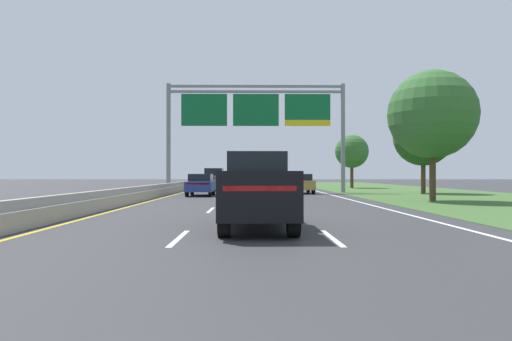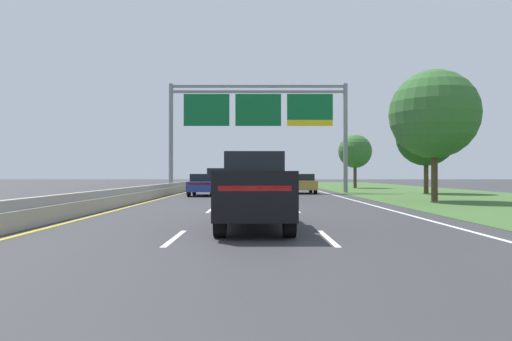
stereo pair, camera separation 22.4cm
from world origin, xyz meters
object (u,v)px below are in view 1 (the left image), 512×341
at_px(car_darkgreen_centre_lane_suv, 253,179).
at_px(car_blue_left_lane_sedan, 201,184).
at_px(car_silver_centre_lane_suv, 253,182).
at_px(roadside_tree_far, 423,137).
at_px(pickup_truck_black, 257,191).
at_px(roadside_tree_mid, 432,114).
at_px(overhead_sign_gantry, 256,115).
at_px(car_grey_left_lane_suv, 214,179).
at_px(car_gold_right_lane_sedan, 301,183).
at_px(roadside_tree_distant, 352,151).

bearing_deg(car_darkgreen_centre_lane_suv, car_blue_left_lane_sedan, 157.57).
height_order(car_darkgreen_centre_lane_suv, car_blue_left_lane_sedan, car_darkgreen_centre_lane_suv).
distance_m(car_silver_centre_lane_suv, roadside_tree_far, 17.75).
xyz_separation_m(pickup_truck_black, roadside_tree_mid, (10.21, 13.48, 3.89)).
height_order(car_blue_left_lane_sedan, roadside_tree_far, roadside_tree_far).
bearing_deg(overhead_sign_gantry, car_grey_left_lane_suv, 124.98).
relative_size(car_gold_right_lane_sedan, car_darkgreen_centre_lane_suv, 0.94).
bearing_deg(car_darkgreen_centre_lane_suv, roadside_tree_far, -111.98).
bearing_deg(car_silver_centre_lane_suv, car_blue_left_lane_sedan, 28.68).
height_order(car_gold_right_lane_sedan, roadside_tree_mid, roadside_tree_mid).
height_order(car_blue_left_lane_sedan, roadside_tree_mid, roadside_tree_mid).
height_order(car_gold_right_lane_sedan, roadside_tree_far, roadside_tree_far).
bearing_deg(car_silver_centre_lane_suv, pickup_truck_black, -179.69).
bearing_deg(car_silver_centre_lane_suv, car_darkgreen_centre_lane_suv, 0.05).
bearing_deg(roadside_tree_far, pickup_truck_black, -119.20).
bearing_deg(car_gold_right_lane_sedan, overhead_sign_gantry, 66.07).
distance_m(car_gold_right_lane_sedan, roadside_tree_mid, 13.59).
distance_m(car_blue_left_lane_sedan, roadside_tree_distant, 24.29).
relative_size(pickup_truck_black, roadside_tree_distant, 0.90).
distance_m(overhead_sign_gantry, car_grey_left_lane_suv, 8.72).
xyz_separation_m(pickup_truck_black, car_blue_left_lane_sedan, (-3.79, 20.63, -0.26)).
bearing_deg(roadside_tree_distant, car_blue_left_lane_sedan, -128.29).
xyz_separation_m(car_darkgreen_centre_lane_suv, roadside_tree_distant, (11.14, 9.61, 3.00)).
bearing_deg(roadside_tree_mid, roadside_tree_far, 72.48).
height_order(overhead_sign_gantry, car_gold_right_lane_sedan, overhead_sign_gantry).
height_order(car_darkgreen_centre_lane_suv, car_grey_left_lane_suv, same).
xyz_separation_m(car_darkgreen_centre_lane_suv, car_silver_centre_lane_suv, (-0.03, -16.18, 0.00)).
distance_m(car_darkgreen_centre_lane_suv, roadside_tree_mid, 19.73).
relative_size(car_grey_left_lane_suv, car_silver_centre_lane_suv, 1.00).
bearing_deg(roadside_tree_mid, pickup_truck_black, -127.13).
bearing_deg(roadside_tree_mid, roadside_tree_distant, 87.99).
height_order(car_gold_right_lane_sedan, roadside_tree_distant, roadside_tree_distant).
bearing_deg(car_blue_left_lane_sedan, roadside_tree_distant, -38.57).
bearing_deg(car_grey_left_lane_suv, car_gold_right_lane_sedan, -133.71).
xyz_separation_m(car_darkgreen_centre_lane_suv, car_blue_left_lane_sedan, (-3.78, -9.28, -0.28)).
distance_m(car_darkgreen_centre_lane_suv, roadside_tree_distant, 15.01).
distance_m(roadside_tree_mid, roadside_tree_far, 11.52).
height_order(pickup_truck_black, roadside_tree_far, roadside_tree_far).
relative_size(car_grey_left_lane_suv, roadside_tree_far, 0.68).
height_order(car_blue_left_lane_sedan, roadside_tree_distant, roadside_tree_distant).
xyz_separation_m(pickup_truck_black, car_silver_centre_lane_suv, (-0.04, 13.73, 0.02)).
bearing_deg(overhead_sign_gantry, car_silver_centre_lane_suv, -91.25).
xyz_separation_m(car_gold_right_lane_sedan, car_darkgreen_centre_lane_suv, (-3.86, 5.16, 0.28)).
relative_size(overhead_sign_gantry, car_blue_left_lane_sedan, 3.42).
bearing_deg(roadside_tree_distant, car_grey_left_lane_suv, -152.75).
bearing_deg(car_blue_left_lane_sedan, overhead_sign_gantry, -35.62).
height_order(car_silver_centre_lane_suv, roadside_tree_far, roadside_tree_far).
height_order(car_gold_right_lane_sedan, car_darkgreen_centre_lane_suv, car_darkgreen_centre_lane_suv).
xyz_separation_m(car_silver_centre_lane_suv, roadside_tree_far, (13.71, 10.73, 3.48)).
xyz_separation_m(pickup_truck_black, car_gold_right_lane_sedan, (3.84, 24.75, -0.26)).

